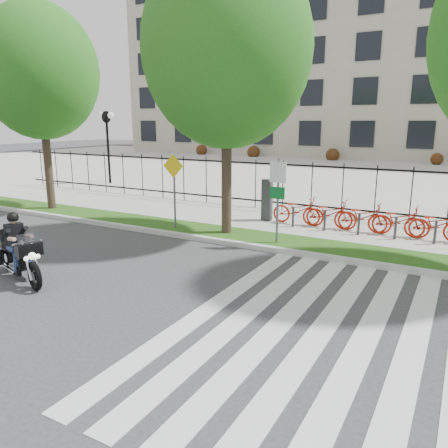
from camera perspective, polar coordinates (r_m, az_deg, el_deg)
The scene contains 15 objects.
ground at distance 10.29m, azimuth -12.09°, elevation -8.00°, with size 120.00×120.00×0.00m, color #313134.
curb at distance 13.44m, azimuth -0.56°, elevation -2.28°, with size 60.00×0.20×0.15m, color #B7B5AC.
grass_verge at distance 14.16m, azimuth 1.15°, elevation -1.47°, with size 60.00×1.50×0.15m, color #215114.
sidewalk at distance 16.34m, azimuth 5.28°, elevation 0.49°, with size 60.00×3.50×0.15m, color #A8A59D.
plaza at distance 32.97m, azimuth 17.90°, elevation 6.35°, with size 80.00×34.00×0.10m, color #A8A59D.
crosswalk_stripes at distance 8.19m, azimuth 15.15°, elevation -13.92°, with size 5.70×8.00×0.01m, color silver, non-canonical shape.
iron_fence at distance 17.74m, azimuth 7.67°, elevation 4.98°, with size 30.00×0.06×2.00m, color black, non-canonical shape.
office_building at distance 52.82m, azimuth 23.38°, elevation 19.13°, with size 60.00×21.90×20.15m.
lamp_post_left at distance 26.57m, azimuth -15.04°, elevation 11.85°, with size 1.06×0.70×4.25m.
street_tree_0 at distance 19.34m, azimuth -22.96°, elevation 17.83°, with size 4.54×4.54×8.02m.
street_tree_1 at distance 13.95m, azimuth 0.36°, elevation 21.86°, with size 5.12×5.12×8.56m.
bike_share_station at distance 14.76m, azimuth 21.54°, elevation 0.47°, with size 8.90×0.86×1.50m.
sign_pole_regulatory at distance 12.79m, azimuth 7.03°, elevation 4.46°, with size 0.50×0.09×2.50m.
sign_pole_warning at distance 14.57m, azimuth -6.55°, elevation 5.56°, with size 0.78×0.09×2.49m.
motorcycle_rider at distance 11.39m, azimuth -25.23°, elevation -3.47°, with size 2.44×1.19×1.95m.
Camera 1 is at (6.43, -7.13, 3.69)m, focal length 35.00 mm.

